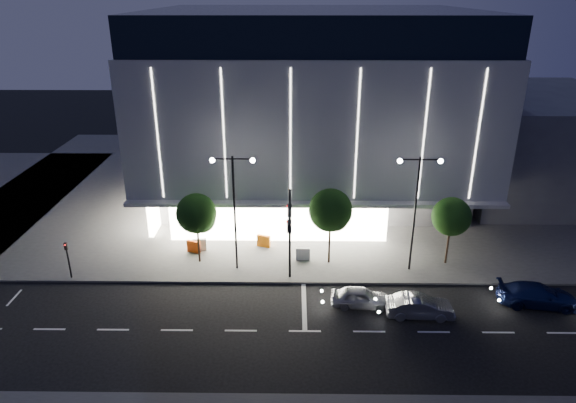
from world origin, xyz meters
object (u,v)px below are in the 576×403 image
(car_second, at_px, (420,307))
(barrier_c, at_px, (264,241))
(barrier_d, at_px, (303,254))
(car_third, at_px, (537,295))
(street_lamp_west, at_px, (234,197))
(traffic_mast, at_px, (290,225))
(tree_right, at_px, (451,219))
(tree_mid, at_px, (331,212))
(barrier_a, at_px, (193,247))
(ped_signal_far, at_px, (68,256))
(street_lamp_east, at_px, (416,198))
(car_lead, at_px, (361,297))
(barrier_b, at_px, (200,245))
(tree_left, at_px, (197,215))

(car_second, height_order, barrier_c, car_second)
(barrier_c, bearing_deg, barrier_d, -14.76)
(car_third, distance_m, barrier_d, 16.66)
(street_lamp_west, height_order, car_third, street_lamp_west)
(barrier_c, bearing_deg, traffic_mast, -51.22)
(barrier_c, xyz_separation_m, barrier_d, (3.18, -2.15, 0.00))
(tree_right, distance_m, barrier_c, 14.78)
(tree_mid, height_order, car_third, tree_mid)
(tree_mid, bearing_deg, barrier_a, 172.42)
(tree_right, relative_size, car_second, 1.27)
(street_lamp_west, xyz_separation_m, tree_mid, (7.03, 1.02, -1.62))
(ped_signal_far, bearing_deg, barrier_a, 25.56)
(tree_right, height_order, car_second, tree_right)
(tree_right, xyz_separation_m, car_third, (4.61, -5.41, -3.14))
(street_lamp_east, height_order, car_second, street_lamp_east)
(barrier_c, bearing_deg, car_lead, -30.39)
(car_lead, xyz_separation_m, barrier_b, (-12.06, 7.48, -0.02))
(tree_left, relative_size, tree_mid, 0.93)
(street_lamp_west, xyz_separation_m, car_second, (12.43, -5.80, -5.24))
(street_lamp_west, bearing_deg, tree_mid, 8.26)
(car_second, bearing_deg, car_third, -78.34)
(street_lamp_west, relative_size, car_third, 1.76)
(street_lamp_west, bearing_deg, barrier_d, 15.14)
(ped_signal_far, xyz_separation_m, car_lead, (20.76, -3.18, -1.22))
(car_lead, relative_size, barrier_d, 3.58)
(barrier_b, xyz_separation_m, barrier_d, (8.30, -1.44, 0.00))
(barrier_b, distance_m, barrier_c, 5.17)
(barrier_a, bearing_deg, car_third, 6.23)
(barrier_b, bearing_deg, tree_right, -13.20)
(car_second, bearing_deg, street_lamp_west, 66.87)
(car_lead, relative_size, barrier_c, 3.58)
(traffic_mast, xyz_separation_m, barrier_d, (1.00, 4.02, -4.38))
(tree_mid, relative_size, barrier_b, 5.59)
(barrier_a, height_order, barrier_c, same)
(street_lamp_west, distance_m, car_third, 21.73)
(barrier_c, bearing_deg, car_second, -21.91)
(traffic_mast, relative_size, barrier_c, 6.43)
(barrier_a, xyz_separation_m, barrier_b, (0.43, 0.34, 0.00))
(car_third, relative_size, barrier_a, 4.65)
(barrier_b, bearing_deg, street_lamp_east, -17.68)
(tree_mid, relative_size, barrier_c, 5.59)
(tree_left, distance_m, barrier_d, 8.67)
(car_second, xyz_separation_m, barrier_a, (-16.17, 8.26, -0.06))
(tree_mid, bearing_deg, car_third, -21.69)
(tree_mid, xyz_separation_m, car_second, (5.41, -6.82, -3.62))
(barrier_a, distance_m, barrier_b, 0.55)
(barrier_b, bearing_deg, barrier_a, -149.55)
(car_lead, bearing_deg, traffic_mast, 70.99)
(tree_left, height_order, barrier_a, tree_left)
(ped_signal_far, bearing_deg, tree_right, 5.14)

